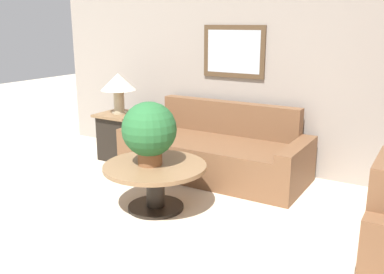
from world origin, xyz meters
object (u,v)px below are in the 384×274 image
side_table (121,136)px  couch_main (215,153)px  table_lamp (118,84)px  coffee_table (155,177)px  potted_plant_on_table (149,131)px

side_table → couch_main: bearing=3.1°
side_table → table_lamp: bearing=0.0°
coffee_table → potted_plant_on_table: (-0.04, -0.02, 0.47)m
couch_main → coffee_table: bearing=-92.4°
table_lamp → side_table: bearing=0.0°
side_table → table_lamp: (0.00, 0.00, 0.70)m
table_lamp → potted_plant_on_table: table_lamp is taller
couch_main → table_lamp: (-1.43, -0.08, 0.75)m
side_table → potted_plant_on_table: 1.81m
table_lamp → potted_plant_on_table: 1.76m
couch_main → potted_plant_on_table: (-0.09, -1.20, 0.53)m
couch_main → side_table: bearing=-176.9°
table_lamp → potted_plant_on_table: (1.34, -1.13, -0.22)m
couch_main → potted_plant_on_table: size_ratio=3.55×
coffee_table → side_table: side_table is taller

